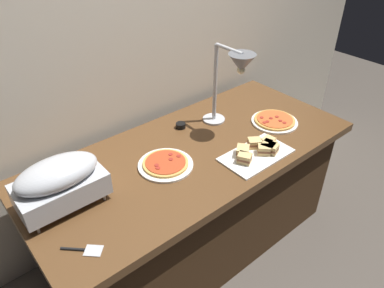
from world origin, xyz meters
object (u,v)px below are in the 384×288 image
at_px(heat_lamp, 236,70).
at_px(pizza_plate_front, 166,164).
at_px(sandwich_platter, 258,151).
at_px(sauce_cup_near, 181,125).
at_px(pizza_plate_center, 274,121).
at_px(chafing_dish, 59,181).
at_px(serving_spatula, 84,250).

distance_m(heat_lamp, pizza_plate_front, 0.64).
relative_size(pizza_plate_front, sandwich_platter, 0.73).
distance_m(sandwich_platter, sauce_cup_near, 0.51).
height_order(heat_lamp, pizza_plate_center, heat_lamp).
height_order(pizza_plate_front, pizza_plate_center, same).
bearing_deg(pizza_plate_front, sauce_cup_near, 39.67).
distance_m(heat_lamp, sandwich_platter, 0.46).
bearing_deg(pizza_plate_center, heat_lamp, 158.27).
distance_m(pizza_plate_front, sauce_cup_near, 0.39).
distance_m(chafing_dish, sauce_cup_near, 0.85).
height_order(heat_lamp, pizza_plate_front, heat_lamp).
bearing_deg(pizza_plate_center, chafing_dish, 173.58).
xyz_separation_m(sandwich_platter, sauce_cup_near, (-0.15, 0.49, -0.01)).
bearing_deg(sauce_cup_near, heat_lamp, -45.44).
distance_m(chafing_dish, sandwich_platter, 1.03).
distance_m(pizza_plate_front, sandwich_platter, 0.51).
height_order(pizza_plate_center, sandwich_platter, sandwich_platter).
bearing_deg(sandwich_platter, heat_lamp, 76.17).
distance_m(chafing_dish, serving_spatula, 0.33).
distance_m(pizza_plate_center, sauce_cup_near, 0.59).
xyz_separation_m(pizza_plate_front, pizza_plate_center, (0.79, -0.08, 0.00)).
distance_m(sauce_cup_near, serving_spatula, 1.00).
height_order(sauce_cup_near, serving_spatula, sauce_cup_near).
bearing_deg(heat_lamp, chafing_dish, 177.80).
relative_size(heat_lamp, pizza_plate_front, 1.72).
xyz_separation_m(heat_lamp, serving_spatula, (-1.10, -0.26, -0.39)).
height_order(sandwich_platter, serving_spatula, sandwich_platter).
xyz_separation_m(pizza_plate_front, serving_spatula, (-0.58, -0.23, -0.01)).
relative_size(pizza_plate_center, sauce_cup_near, 4.82).
xyz_separation_m(heat_lamp, sauce_cup_near, (-0.22, 0.22, -0.37)).
relative_size(pizza_plate_front, pizza_plate_center, 1.01).
bearing_deg(chafing_dish, sauce_cup_near, 12.40).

